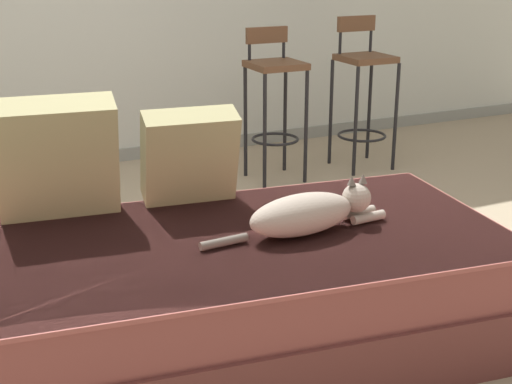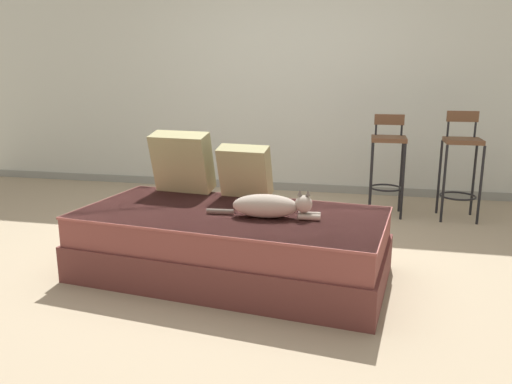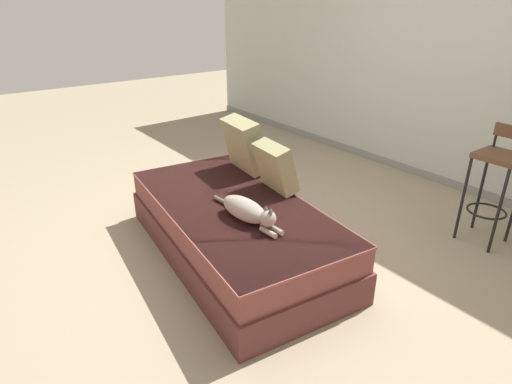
# 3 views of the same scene
# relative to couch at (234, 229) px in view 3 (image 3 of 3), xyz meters

# --- Properties ---
(ground_plane) EXTENTS (16.00, 16.00, 0.00)m
(ground_plane) POSITION_rel_couch_xyz_m (0.00, 0.40, -0.23)
(ground_plane) COLOR gray
(ground_plane) RESTS_ON ground
(wall_back_panel) EXTENTS (8.00, 0.10, 2.60)m
(wall_back_panel) POSITION_rel_couch_xyz_m (0.00, 2.65, 1.07)
(wall_back_panel) COLOR #B7BCB2
(wall_back_panel) RESTS_ON ground
(wall_baseboard_trim) EXTENTS (8.00, 0.02, 0.09)m
(wall_baseboard_trim) POSITION_rel_couch_xyz_m (0.00, 2.60, -0.18)
(wall_baseboard_trim) COLOR gray
(wall_baseboard_trim) RESTS_ON ground
(couch) EXTENTS (2.14, 1.25, 0.44)m
(couch) POSITION_rel_couch_xyz_m (0.00, 0.00, 0.00)
(couch) COLOR brown
(couch) RESTS_ON ground
(throw_pillow_corner) EXTENTS (0.48, 0.32, 0.47)m
(throw_pillow_corner) POSITION_rel_couch_xyz_m (-0.51, 0.47, 0.45)
(throw_pillow_corner) COLOR #847F56
(throw_pillow_corner) RESTS_ON couch
(throw_pillow_middle) EXTENTS (0.40, 0.28, 0.39)m
(throw_pillow_middle) POSITION_rel_couch_xyz_m (-0.00, 0.41, 0.42)
(throw_pillow_middle) COLOR #847F56
(throw_pillow_middle) RESTS_ON couch
(cat) EXTENTS (0.74, 0.20, 0.19)m
(cat) POSITION_rel_couch_xyz_m (0.28, -0.07, 0.29)
(cat) COLOR gray
(cat) RESTS_ON couch
(bar_stool_near_window) EXTENTS (0.32, 0.32, 0.96)m
(bar_stool_near_window) POSITION_rel_couch_xyz_m (1.07, 1.79, 0.36)
(bar_stool_near_window) COLOR black
(bar_stool_near_window) RESTS_ON ground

